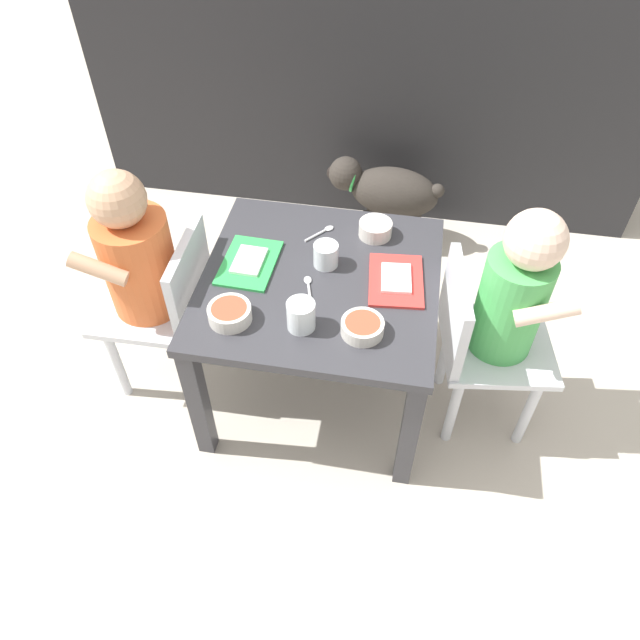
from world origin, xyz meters
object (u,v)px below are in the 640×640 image
at_px(spoon_by_right_tray, 322,232).
at_px(veggie_bowl_near, 375,229).
at_px(water_cup_left, 326,256).
at_px(water_cup_right, 301,317).
at_px(dog, 386,191).
at_px(food_tray_right, 396,280).
at_px(cereal_bowl_right_side, 230,313).
at_px(spoon_by_left_tray, 309,287).
at_px(food_tray_left, 249,262).
at_px(dining_table, 320,298).
at_px(veggie_bowl_far, 362,327).
at_px(seated_child_left, 142,263).
at_px(seated_child_right, 506,303).

bearing_deg(spoon_by_right_tray, veggie_bowl_near, 5.99).
relative_size(water_cup_left, veggie_bowl_near, 0.72).
bearing_deg(water_cup_right, dog, 82.05).
distance_m(food_tray_right, cereal_bowl_right_side, 0.42).
relative_size(food_tray_right, spoon_by_left_tray, 2.06).
bearing_deg(water_cup_left, food_tray_left, -170.09).
bearing_deg(dining_table, cereal_bowl_right_side, -136.19).
xyz_separation_m(veggie_bowl_far, cereal_bowl_right_side, (-0.31, -0.01, 0.00)).
height_order(water_cup_right, cereal_bowl_right_side, water_cup_right).
xyz_separation_m(food_tray_right, water_cup_left, (-0.18, 0.03, 0.02)).
distance_m(food_tray_right, water_cup_right, 0.28).
relative_size(dining_table, cereal_bowl_right_side, 5.82).
bearing_deg(cereal_bowl_right_side, spoon_by_right_tray, 66.17).
distance_m(seated_child_left, food_tray_left, 0.28).
xyz_separation_m(water_cup_right, spoon_by_right_tray, (-0.01, 0.35, -0.03)).
xyz_separation_m(water_cup_right, cereal_bowl_right_side, (-0.17, -0.01, -0.01)).
bearing_deg(cereal_bowl_right_side, water_cup_right, 2.35).
distance_m(seated_child_right, veggie_bowl_far, 0.37).
bearing_deg(food_tray_left, spoon_by_left_tray, -19.62).
relative_size(seated_child_right, food_tray_right, 3.49).
bearing_deg(spoon_by_left_tray, spoon_by_right_tray, 91.13).
distance_m(seated_child_right, veggie_bowl_near, 0.40).
bearing_deg(seated_child_right, veggie_bowl_near, 149.01).
xyz_separation_m(seated_child_right, water_cup_right, (-0.48, -0.16, 0.03)).
height_order(food_tray_right, spoon_by_left_tray, food_tray_right).
relative_size(dining_table, veggie_bowl_far, 6.00).
relative_size(seated_child_right, veggie_bowl_near, 7.95).
bearing_deg(veggie_bowl_far, dining_table, 128.07).
xyz_separation_m(seated_child_left, veggie_bowl_far, (0.59, -0.14, 0.02)).
bearing_deg(seated_child_left, veggie_bowl_far, -12.95).
bearing_deg(veggie_bowl_near, food_tray_left, -150.43).
height_order(dog, veggie_bowl_near, veggie_bowl_near).
bearing_deg(cereal_bowl_right_side, spoon_by_left_tray, 40.39).
height_order(dining_table, cereal_bowl_right_side, cereal_bowl_right_side).
height_order(seated_child_right, cereal_bowl_right_side, seated_child_right).
distance_m(seated_child_left, veggie_bowl_near, 0.62).
bearing_deg(dining_table, food_tray_left, 173.56).
bearing_deg(food_tray_left, water_cup_right, -47.39).
distance_m(dining_table, veggie_bowl_far, 0.23).
distance_m(food_tray_right, water_cup_left, 0.19).
bearing_deg(water_cup_right, food_tray_right, 43.04).
xyz_separation_m(veggie_bowl_near, cereal_bowl_right_side, (-0.30, -0.37, -0.00)).
bearing_deg(cereal_bowl_right_side, water_cup_left, 50.81).
relative_size(veggie_bowl_near, spoon_by_left_tray, 0.91).
relative_size(water_cup_right, spoon_by_left_tray, 0.75).
distance_m(dog, veggie_bowl_far, 0.94).
relative_size(seated_child_left, food_tray_left, 3.57).
xyz_separation_m(dining_table, dog, (0.11, 0.74, -0.16)).
distance_m(food_tray_left, water_cup_left, 0.20).
distance_m(food_tray_right, spoon_by_left_tray, 0.22).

